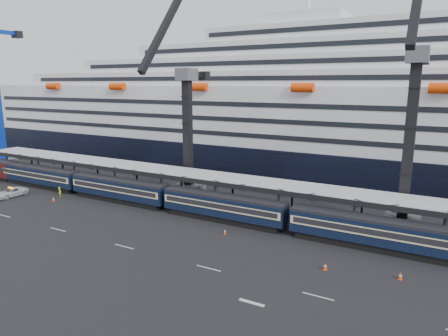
% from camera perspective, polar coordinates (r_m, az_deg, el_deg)
% --- Properties ---
extents(ground, '(260.00, 260.00, 0.00)m').
position_cam_1_polar(ground, '(46.72, 2.54, -12.75)').
color(ground, black).
rests_on(ground, ground).
extents(lane_markings, '(111.00, 4.27, 0.02)m').
position_cam_1_polar(lane_markings, '(39.66, 10.10, -17.74)').
color(lane_markings, beige).
rests_on(lane_markings, ground).
extents(train, '(133.05, 3.00, 4.05)m').
position_cam_1_polar(train, '(56.20, 2.86, -5.99)').
color(train, black).
rests_on(train, ground).
extents(canopy, '(130.00, 6.25, 5.53)m').
position_cam_1_polar(canopy, '(57.15, 8.86, -2.63)').
color(canopy, '#A2A4AA').
rests_on(canopy, ground).
extents(cruise_ship, '(214.09, 28.84, 34.00)m').
position_cam_1_polar(cruise_ship, '(86.65, 15.73, 6.81)').
color(cruise_ship, black).
rests_on(cruise_ship, ground).
extents(crane_dark_near, '(4.50, 17.75, 35.08)m').
position_cam_1_polar(crane_dark_near, '(69.05, -5.41, 5.63)').
color(crane_dark_near, '#47494E').
rests_on(crane_dark_near, ground).
extents(crane_dark_mid, '(4.50, 18.24, 39.64)m').
position_cam_1_polar(crane_dark_mid, '(56.11, 25.02, 4.55)').
color(crane_dark_mid, '#47494E').
rests_on(crane_dark_mid, ground).
extents(pickup_truck, '(2.59, 5.53, 1.53)m').
position_cam_1_polar(pickup_truck, '(79.57, -28.13, -3.09)').
color(pickup_truck, silver).
rests_on(pickup_truck, ground).
extents(worker, '(0.72, 0.57, 1.71)m').
position_cam_1_polar(worker, '(76.11, -22.41, -3.13)').
color(worker, '#BAFF0D').
rests_on(worker, ground).
extents(traffic_cone_b, '(0.35, 0.35, 0.71)m').
position_cam_1_polar(traffic_cone_b, '(73.48, -23.19, -4.13)').
color(traffic_cone_b, '#F44007').
rests_on(traffic_cone_b, ground).
extents(traffic_cone_c, '(0.34, 0.34, 0.68)m').
position_cam_1_polar(traffic_cone_c, '(53.43, 0.12, -9.07)').
color(traffic_cone_c, '#F44007').
rests_on(traffic_cone_c, ground).
extents(traffic_cone_d, '(0.41, 0.41, 0.81)m').
position_cam_1_polar(traffic_cone_d, '(45.22, 14.27, -13.45)').
color(traffic_cone_d, '#F44007').
rests_on(traffic_cone_d, ground).
extents(traffic_cone_e, '(0.41, 0.41, 0.81)m').
position_cam_1_polar(traffic_cone_e, '(45.65, 23.90, -13.91)').
color(traffic_cone_e, '#F44007').
rests_on(traffic_cone_e, ground).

